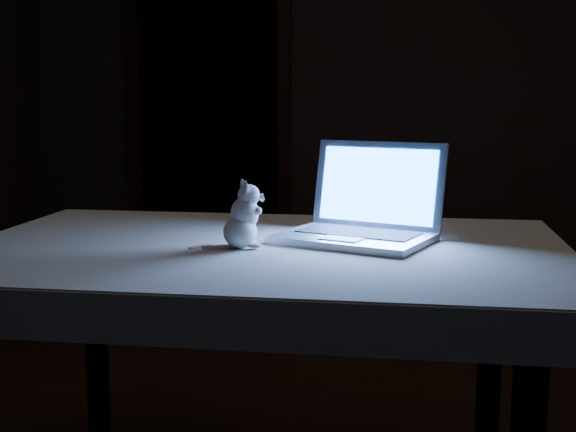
# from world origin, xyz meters

# --- Properties ---
(back_wall) EXTENTS (4.50, 0.04, 2.60)m
(back_wall) POSITION_xyz_m (0.00, 2.50, 1.30)
(back_wall) COLOR black
(back_wall) RESTS_ON ground
(doorway) EXTENTS (1.06, 0.36, 2.13)m
(doorway) POSITION_xyz_m (-1.10, 2.50, 1.06)
(doorway) COLOR black
(doorway) RESTS_ON back_wall
(table) EXTENTS (1.52, 1.01, 0.80)m
(table) POSITION_xyz_m (-0.30, -0.41, 0.40)
(table) COLOR black
(table) RESTS_ON floor
(tablecloth) EXTENTS (1.79, 1.37, 0.11)m
(tablecloth) POSITION_xyz_m (-0.27, -0.37, 0.76)
(tablecloth) COLOR beige
(tablecloth) RESTS_ON table
(laptop) EXTENTS (0.50, 0.47, 0.27)m
(laptop) POSITION_xyz_m (-0.06, -0.34, 0.94)
(laptop) COLOR #B4B4BA
(laptop) RESTS_ON tablecloth
(plush_mouse) EXTENTS (0.14, 0.14, 0.18)m
(plush_mouse) POSITION_xyz_m (-0.35, -0.46, 0.90)
(plush_mouse) COLOR silver
(plush_mouse) RESTS_ON tablecloth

